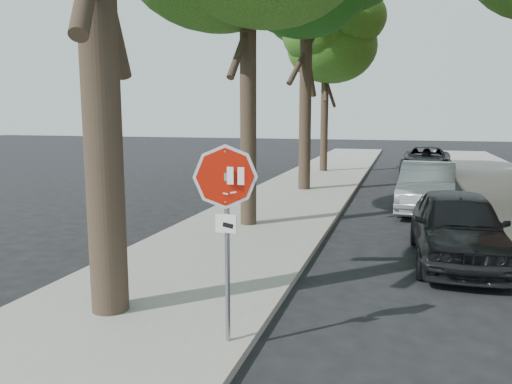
% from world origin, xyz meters
% --- Properties ---
extents(ground, '(120.00, 120.00, 0.00)m').
position_xyz_m(ground, '(0.00, 0.00, 0.00)').
color(ground, black).
rests_on(ground, ground).
extents(sidewalk_left, '(4.00, 55.00, 0.12)m').
position_xyz_m(sidewalk_left, '(-2.50, 12.00, 0.06)').
color(sidewalk_left, gray).
rests_on(sidewalk_left, ground).
extents(curb_left, '(0.12, 55.00, 0.13)m').
position_xyz_m(curb_left, '(-0.45, 12.00, 0.07)').
color(curb_left, '#9E9384').
rests_on(curb_left, ground).
extents(curb_right, '(0.12, 55.00, 0.13)m').
position_xyz_m(curb_right, '(3.95, 12.00, 0.07)').
color(curb_right, '#9E9384').
rests_on(curb_right, ground).
extents(stop_sign, '(0.76, 0.34, 2.61)m').
position_xyz_m(stop_sign, '(-0.70, -0.03, 1.95)').
color(stop_sign, gray).
rests_on(stop_sign, sidewalk_left).
extents(tree_far, '(5.29, 4.91, 9.33)m').
position_xyz_m(tree_far, '(-2.72, 21.11, 7.21)').
color(tree_far, black).
rests_on(tree_far, sidewalk_left).
extents(car_a, '(1.93, 4.52, 1.52)m').
position_xyz_m(car_a, '(2.60, 5.18, 0.76)').
color(car_a, black).
rests_on(car_a, ground).
extents(car_b, '(2.01, 4.87, 1.57)m').
position_xyz_m(car_b, '(2.22, 11.05, 0.79)').
color(car_b, '#AAADB3').
rests_on(car_b, ground).
extents(car_d, '(2.74, 5.44, 1.48)m').
position_xyz_m(car_d, '(2.60, 21.56, 0.74)').
color(car_d, black).
rests_on(car_d, ground).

